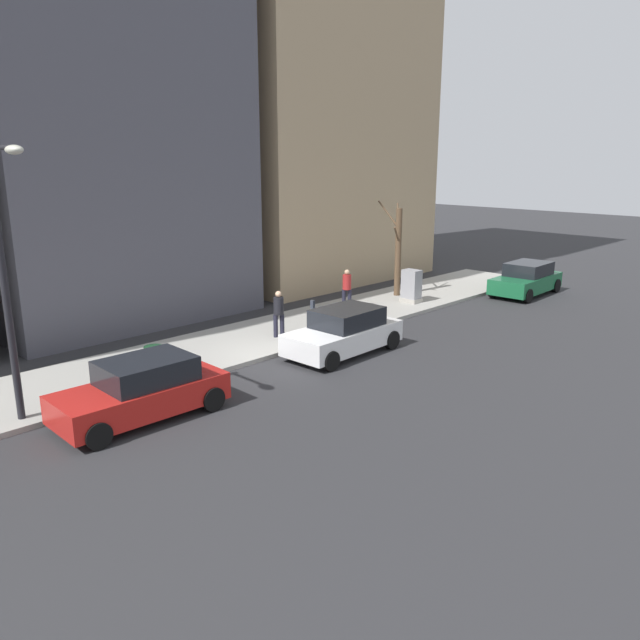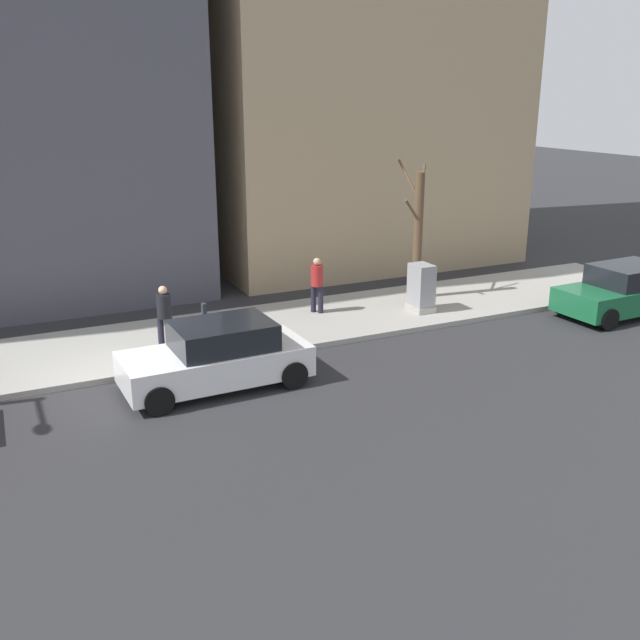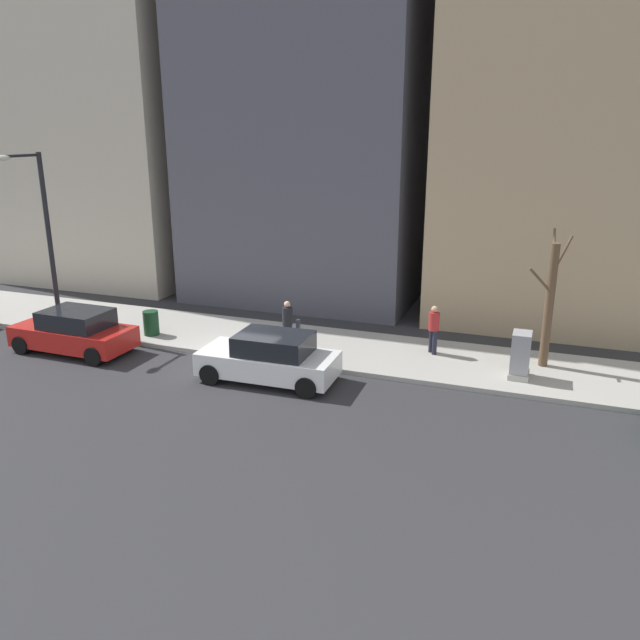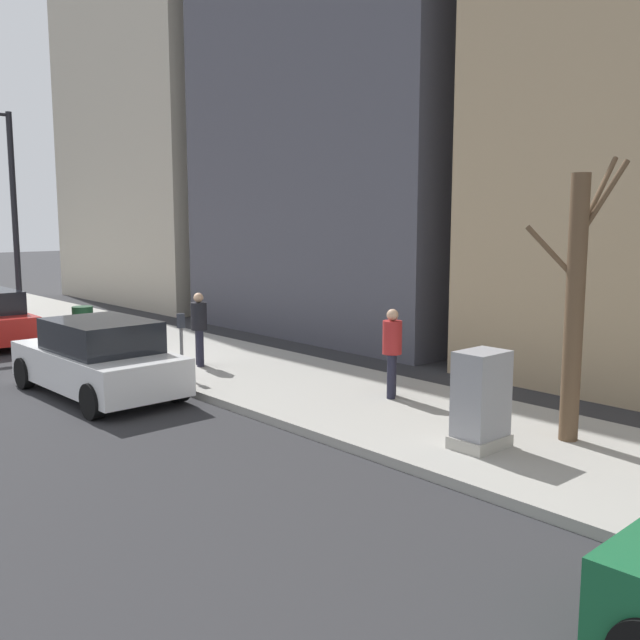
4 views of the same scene
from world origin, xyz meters
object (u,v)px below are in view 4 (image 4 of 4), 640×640
at_px(bare_tree, 575,302).
at_px(pedestrian_near_meter, 392,348).
at_px(office_tower_right, 214,67).
at_px(utility_box, 481,401).
at_px(pedestrian_midblock, 199,325).
at_px(parking_meter, 181,338).
at_px(parked_car_white, 99,359).
at_px(streetlamp, 5,200).
at_px(trash_bin, 83,323).

xyz_separation_m(bare_tree, pedestrian_near_meter, (-0.11, 3.54, -1.15)).
bearing_deg(office_tower_right, utility_box, -113.95).
bearing_deg(pedestrian_near_meter, bare_tree, -126.87).
xyz_separation_m(utility_box, pedestrian_midblock, (0.07, 7.71, 0.24)).
relative_size(parking_meter, utility_box, 0.94).
bearing_deg(parking_meter, bare_tree, -74.06).
xyz_separation_m(parked_car_white, utility_box, (2.57, -7.17, 0.11)).
xyz_separation_m(parked_car_white, pedestrian_midblock, (2.64, 0.54, 0.35)).
relative_size(parked_car_white, pedestrian_near_meter, 2.56).
xyz_separation_m(parked_car_white, office_tower_right, (11.87, 13.77, 9.15)).
distance_m(parking_meter, utility_box, 6.99).
height_order(parking_meter, utility_box, utility_box).
bearing_deg(parked_car_white, pedestrian_midblock, 10.09).
distance_m(streetlamp, office_tower_right, 12.54).
bearing_deg(utility_box, streetlamp, 93.45).
xyz_separation_m(pedestrian_near_meter, pedestrian_midblock, (-1.15, 4.84, 0.00)).
bearing_deg(parked_car_white, pedestrian_near_meter, -50.10).
bearing_deg(trash_bin, pedestrian_near_meter, -80.93).
bearing_deg(utility_box, bare_tree, -26.77).
xyz_separation_m(parking_meter, pedestrian_near_meter, (2.06, -4.06, 0.11)).
distance_m(streetlamp, trash_bin, 5.24).
bearing_deg(parked_car_white, office_tower_right, 47.78).
xyz_separation_m(bare_tree, pedestrian_midblock, (-1.25, 8.38, -1.15)).
xyz_separation_m(parking_meter, trash_bin, (0.45, 6.04, -0.38)).
bearing_deg(parked_car_white, trash_bin, 68.02).
bearing_deg(office_tower_right, parking_meter, -125.93).
height_order(parked_car_white, utility_box, utility_box).
relative_size(parked_car_white, office_tower_right, 0.21).
distance_m(parking_meter, streetlamp, 10.42).
bearing_deg(pedestrian_near_meter, utility_box, -151.50).
height_order(bare_tree, pedestrian_near_meter, bare_tree).
bearing_deg(pedestrian_near_meter, office_tower_right, 27.27).
bearing_deg(office_tower_right, bare_tree, -110.27).
bearing_deg(bare_tree, office_tower_right, 69.73).
height_order(bare_tree, office_tower_right, office_tower_right).
xyz_separation_m(parked_car_white, streetlamp, (1.55, 9.73, 3.28)).
relative_size(trash_bin, pedestrian_near_meter, 0.54).
height_order(parked_car_white, bare_tree, bare_tree).
xyz_separation_m(parking_meter, pedestrian_midblock, (0.92, 0.77, 0.11)).
distance_m(bare_tree, pedestrian_near_meter, 3.72).
relative_size(pedestrian_midblock, office_tower_right, 0.08).
xyz_separation_m(utility_box, bare_tree, (1.32, -0.67, 1.39)).
relative_size(bare_tree, office_tower_right, 0.22).
relative_size(parked_car_white, parking_meter, 3.14).
distance_m(parking_meter, pedestrian_near_meter, 4.56).
bearing_deg(parked_car_white, streetlamp, 79.46).
bearing_deg(bare_tree, trash_bin, 97.19).
bearing_deg(parking_meter, streetlamp, 90.96).
bearing_deg(streetlamp, pedestrian_near_meter, -80.97).
relative_size(parking_meter, streetlamp, 0.21).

